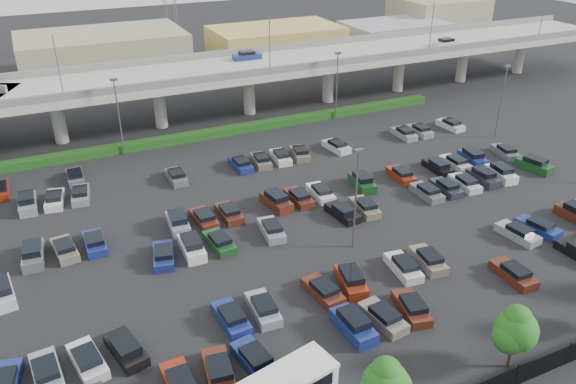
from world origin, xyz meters
The scene contains 8 objects.
ground centered at (0.00, 0.00, 0.00)m, with size 280.00×280.00×0.00m, color black.
overpass centered at (-0.22, 32.01, 6.97)m, with size 150.00×13.00×15.80m.
hedge centered at (0.00, 25.00, 0.55)m, with size 66.00×1.60×1.10m, color #123C11.
fence centered at (-0.05, -28.00, 0.90)m, with size 70.00×0.10×2.00m.
tree_row centered at (0.70, -26.53, 3.52)m, with size 65.07×3.66×5.94m.
parked_cars centered at (-0.90, -3.70, 0.60)m, with size 63.16×41.55×1.67m.
light_poles centered at (-4.13, 2.00, 6.24)m, with size 66.90×48.38×10.30m.
distant_buildings centered at (12.38, 61.81, 3.74)m, with size 138.00×24.00×9.00m.
Camera 1 is at (-25.14, -46.99, 30.00)m, focal length 35.00 mm.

